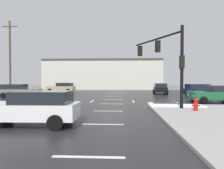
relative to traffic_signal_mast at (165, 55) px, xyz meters
The scene contains 14 objects.
ground_plane 6.89m from the traffic_signal_mast, 139.77° to the left, with size 120.00×120.00×0.00m, color slate.
road_asphalt 6.89m from the traffic_signal_mast, 139.77° to the left, with size 44.00×44.00×0.02m, color #232326.
snow_strip_curbside 3.95m from the traffic_signal_mast, 28.06° to the right, with size 4.00×1.60×0.06m, color white.
lane_markings 5.52m from the traffic_signal_mast, 143.91° to the left, with size 36.15×36.15×0.01m.
traffic_signal_mast is the anchor object (origin of this frame).
fire_hydrant 4.64m from the traffic_signal_mast, 63.87° to the right, with size 0.48×0.26×0.79m.
strip_building_background 30.05m from the traffic_signal_mast, 104.53° to the left, with size 25.02×8.00×6.48m.
sedan_white 10.58m from the traffic_signal_mast, 137.72° to the right, with size 4.56×2.07×1.58m.
sedan_navy 11.42m from the traffic_signal_mast, 55.23° to the left, with size 4.62×2.23×1.58m.
sedan_tan 21.93m from the traffic_signal_mast, 127.87° to the left, with size 4.62×2.23×1.58m.
sedan_green 6.73m from the traffic_signal_mast, 28.23° to the left, with size 4.67×2.39×1.58m.
sedan_black 14.65m from the traffic_signal_mast, 80.85° to the left, with size 2.43×4.68×1.58m.
sedan_grey 17.05m from the traffic_signal_mast, 155.68° to the left, with size 4.68×2.42×1.58m.
utility_pole_far 23.57m from the traffic_signal_mast, 146.84° to the left, with size 2.20×0.28×10.66m.
Camera 1 is at (0.91, -19.36, 2.12)m, focal length 32.24 mm.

